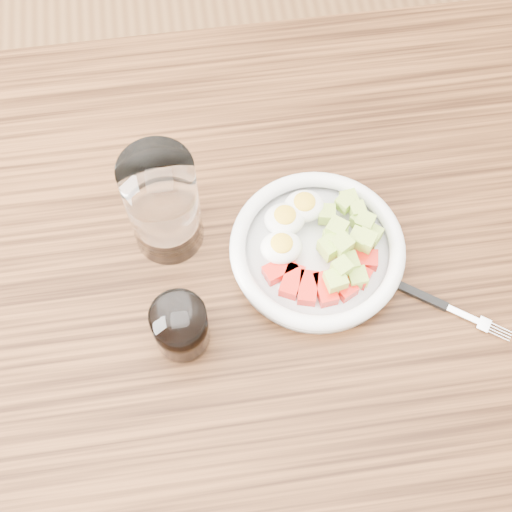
{
  "coord_description": "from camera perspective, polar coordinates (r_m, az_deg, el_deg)",
  "views": [
    {
      "loc": [
        -0.07,
        -0.4,
        1.67
      ],
      "look_at": [
        -0.01,
        0.01,
        0.8
      ],
      "focal_mm": 50.0,
      "sensor_mm": 36.0,
      "label": 1
    }
  ],
  "objects": [
    {
      "name": "bowl",
      "position": [
        0.98,
        4.92,
        0.67
      ],
      "size": [
        0.24,
        0.24,
        0.06
      ],
      "color": "white",
      "rests_on": "dining_table"
    },
    {
      "name": "ground",
      "position": [
        1.72,
        0.38,
        -11.87
      ],
      "size": [
        4.0,
        4.0,
        0.0
      ],
      "primitive_type": "plane",
      "color": "brown",
      "rests_on": "ground"
    },
    {
      "name": "fork",
      "position": [
        0.99,
        14.11,
        -3.58
      ],
      "size": [
        0.15,
        0.11,
        0.01
      ],
      "color": "black",
      "rests_on": "dining_table"
    },
    {
      "name": "dining_table",
      "position": [
        1.08,
        0.6,
        -3.41
      ],
      "size": [
        1.5,
        0.9,
        0.77
      ],
      "color": "brown",
      "rests_on": "ground"
    },
    {
      "name": "coffee_glass",
      "position": [
        0.92,
        -6.06,
        -5.66
      ],
      "size": [
        0.07,
        0.07,
        0.08
      ],
      "color": "white",
      "rests_on": "dining_table"
    },
    {
      "name": "water_glass",
      "position": [
        0.94,
        -7.46,
        4.12
      ],
      "size": [
        0.1,
        0.1,
        0.17
      ],
      "primitive_type": "cylinder",
      "color": "white",
      "rests_on": "dining_table"
    }
  ]
}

